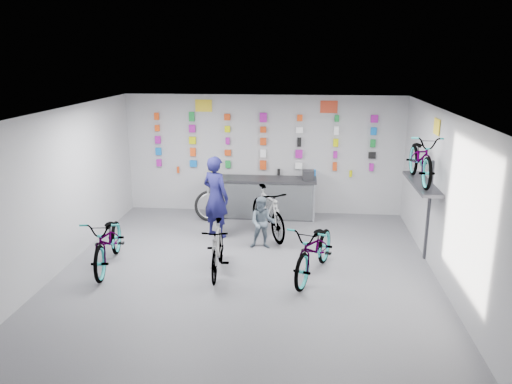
# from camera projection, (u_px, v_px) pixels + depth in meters

# --- Properties ---
(floor) EXTENTS (8.00, 8.00, 0.00)m
(floor) POSITION_uv_depth(u_px,v_px,m) (245.00, 277.00, 9.19)
(floor) COLOR #4E4E53
(floor) RESTS_ON ground
(ceiling) EXTENTS (8.00, 8.00, 0.00)m
(ceiling) POSITION_uv_depth(u_px,v_px,m) (244.00, 113.00, 8.39)
(ceiling) COLOR white
(ceiling) RESTS_ON wall_back
(wall_back) EXTENTS (7.00, 0.00, 7.00)m
(wall_back) POSITION_uv_depth(u_px,v_px,m) (263.00, 155.00, 12.63)
(wall_back) COLOR #B1B2B4
(wall_back) RESTS_ON floor
(wall_front) EXTENTS (7.00, 0.00, 7.00)m
(wall_front) POSITION_uv_depth(u_px,v_px,m) (197.00, 310.00, 4.95)
(wall_front) COLOR #B1B2B4
(wall_front) RESTS_ON floor
(wall_left) EXTENTS (0.00, 8.00, 8.00)m
(wall_left) POSITION_uv_depth(u_px,v_px,m) (55.00, 193.00, 9.12)
(wall_left) COLOR #B1B2B4
(wall_left) RESTS_ON floor
(wall_right) EXTENTS (0.00, 8.00, 8.00)m
(wall_right) POSITION_uv_depth(u_px,v_px,m) (449.00, 204.00, 8.47)
(wall_right) COLOR #B1B2B4
(wall_right) RESTS_ON floor
(counter) EXTENTS (2.70, 0.66, 1.00)m
(counter) POSITION_uv_depth(u_px,v_px,m) (262.00, 198.00, 12.46)
(counter) COLOR black
(counter) RESTS_ON floor
(merch_wall) EXTENTS (5.56, 0.08, 1.57)m
(merch_wall) POSITION_uv_depth(u_px,v_px,m) (262.00, 144.00, 12.48)
(merch_wall) COLOR #9D138F
(merch_wall) RESTS_ON wall_back
(wall_bracket) EXTENTS (0.39, 1.90, 2.00)m
(wall_bracket) POSITION_uv_depth(u_px,v_px,m) (423.00, 188.00, 9.64)
(wall_bracket) COLOR #333338
(wall_bracket) RESTS_ON wall_right
(sign_left) EXTENTS (0.42, 0.02, 0.30)m
(sign_left) POSITION_uv_depth(u_px,v_px,m) (204.00, 106.00, 12.42)
(sign_left) COLOR yellow
(sign_left) RESTS_ON wall_back
(sign_right) EXTENTS (0.42, 0.02, 0.30)m
(sign_right) POSITION_uv_depth(u_px,v_px,m) (329.00, 107.00, 12.14)
(sign_right) COLOR red
(sign_right) RESTS_ON wall_back
(sign_side) EXTENTS (0.02, 0.40, 0.30)m
(sign_side) POSITION_uv_depth(u_px,v_px,m) (437.00, 127.00, 9.31)
(sign_side) COLOR yellow
(sign_side) RESTS_ON wall_right
(bike_left) EXTENTS (1.00, 2.09, 1.05)m
(bike_left) POSITION_uv_depth(u_px,v_px,m) (109.00, 241.00, 9.49)
(bike_left) COLOR gray
(bike_left) RESTS_ON floor
(bike_center) EXTENTS (0.55, 1.65, 0.98)m
(bike_center) POSITION_uv_depth(u_px,v_px,m) (217.00, 248.00, 9.23)
(bike_center) COLOR gray
(bike_center) RESTS_ON floor
(bike_right) EXTENTS (1.30, 2.12, 1.05)m
(bike_right) POSITION_uv_depth(u_px,v_px,m) (315.00, 249.00, 9.10)
(bike_right) COLOR gray
(bike_right) RESTS_ON floor
(bike_service) EXTENTS (1.31, 1.90, 1.12)m
(bike_service) POSITION_uv_depth(u_px,v_px,m) (268.00, 212.00, 11.14)
(bike_service) COLOR gray
(bike_service) RESTS_ON floor
(bike_wall) EXTENTS (0.63, 1.80, 0.95)m
(bike_wall) POSITION_uv_depth(u_px,v_px,m) (421.00, 158.00, 9.49)
(bike_wall) COLOR gray
(bike_wall) RESTS_ON wall_bracket
(clerk) EXTENTS (0.80, 0.72, 1.83)m
(clerk) POSITION_uv_depth(u_px,v_px,m) (216.00, 197.00, 11.02)
(clerk) COLOR #141345
(clerk) RESTS_ON floor
(customer) EXTENTS (0.54, 0.42, 1.11)m
(customer) POSITION_uv_depth(u_px,v_px,m) (263.00, 223.00, 10.41)
(customer) COLOR #505F6C
(customer) RESTS_ON floor
(spare_wheel) EXTENTS (0.78, 0.37, 0.74)m
(spare_wheel) POSITION_uv_depth(u_px,v_px,m) (210.00, 206.00, 12.25)
(spare_wheel) COLOR black
(spare_wheel) RESTS_ON floor
(register) EXTENTS (0.29, 0.31, 0.22)m
(register) POSITION_uv_depth(u_px,v_px,m) (308.00, 175.00, 12.19)
(register) COLOR black
(register) RESTS_ON counter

